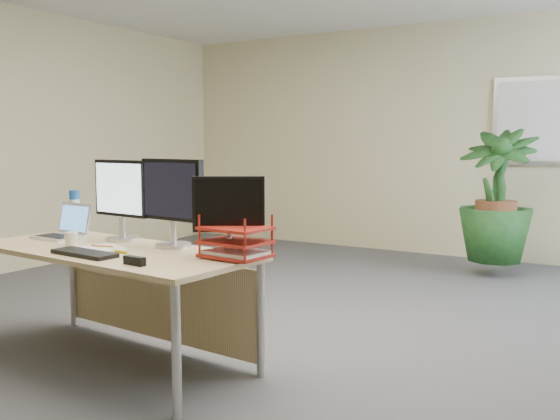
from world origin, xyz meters
The scene contains 17 objects.
floor centered at (0.00, 0.00, 0.00)m, with size 8.00×8.00×0.00m, color #46464B.
back_wall centered at (0.00, 4.00, 1.35)m, with size 7.00×0.04×2.70m, color beige.
whiteboard centered at (1.20, 3.97, 1.55)m, with size 1.30×0.04×0.95m.
desk centered at (-0.63, -0.49, 0.55)m, with size 1.88×0.92×0.70m.
floor_plant centered at (0.79, 3.14, 0.75)m, with size 0.84×0.84×1.50m, color #163C18.
monitor_left centered at (-0.82, -0.32, 1.00)m, with size 0.47×0.21×0.52m.
monitor_right centered at (-0.37, -0.35, 1.00)m, with size 0.48×0.22×0.53m.
monitor_dark centered at (0.09, -0.42, 0.95)m, with size 0.36×0.24×0.44m.
laptop centered at (-1.24, -0.43, 0.76)m, with size 0.33×0.30×0.22m.
keyboard centered at (-0.62, -0.82, 0.71)m, with size 0.43×0.14×0.02m, color black.
coffee_mug centered at (-0.94, -0.63, 0.74)m, with size 0.11×0.07×0.08m.
spiral_notebook centered at (-0.66, -0.63, 0.70)m, with size 0.27×0.20×0.01m, color white.
orange_pen centered at (-0.69, -0.61, 0.71)m, with size 0.01×0.01×0.14m, color orange.
yellow_highlighter centered at (-0.50, -0.66, 0.71)m, with size 0.02×0.02×0.13m, color yellow.
water_bottle centered at (-1.39, -0.21, 0.84)m, with size 0.08×0.08×0.29m.
letter_tray centered at (0.16, -0.45, 0.77)m, with size 0.37×0.30×0.16m.
stapler centered at (-0.18, -0.88, 0.72)m, with size 0.14×0.04×0.05m, color black.
Camera 1 is at (2.09, -3.21, 1.33)m, focal length 40.00 mm.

